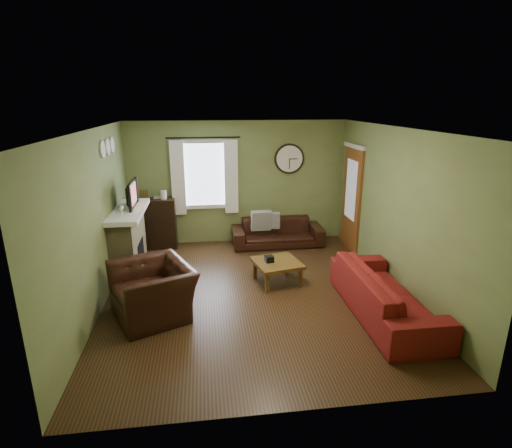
{
  "coord_description": "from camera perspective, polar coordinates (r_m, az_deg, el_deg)",
  "views": [
    {
      "loc": [
        -0.72,
        -5.79,
        2.99
      ],
      "look_at": [
        0.1,
        0.4,
        1.05
      ],
      "focal_mm": 28.0,
      "sensor_mm": 36.0,
      "label": 1
    }
  ],
  "objects": [
    {
      "name": "floor",
      "position": [
        6.55,
        -0.42,
        -9.88
      ],
      "size": [
        4.6,
        5.2,
        0.0
      ],
      "primitive_type": "cube",
      "color": "#392412",
      "rests_on": "ground"
    },
    {
      "name": "ceiling",
      "position": [
        5.84,
        -0.47,
        13.44
      ],
      "size": [
        4.6,
        5.2,
        0.0
      ],
      "primitive_type": "cube",
      "color": "white",
      "rests_on": "ground"
    },
    {
      "name": "wall_left",
      "position": [
        6.23,
        -21.92,
        0.26
      ],
      "size": [
        0.0,
        5.2,
        2.6
      ],
      "primitive_type": "cube",
      "color": "olive",
      "rests_on": "ground"
    },
    {
      "name": "wall_right",
      "position": [
        6.74,
        19.36,
        1.75
      ],
      "size": [
        0.0,
        5.2,
        2.6
      ],
      "primitive_type": "cube",
      "color": "olive",
      "rests_on": "ground"
    },
    {
      "name": "wall_back",
      "position": [
        8.59,
        -2.6,
        5.89
      ],
      "size": [
        4.6,
        0.0,
        2.6
      ],
      "primitive_type": "cube",
      "color": "olive",
      "rests_on": "ground"
    },
    {
      "name": "wall_front",
      "position": [
        3.68,
        4.64,
        -10.14
      ],
      "size": [
        4.6,
        0.0,
        2.6
      ],
      "primitive_type": "cube",
      "color": "olive",
      "rests_on": "ground"
    },
    {
      "name": "fireplace",
      "position": [
        7.48,
        -17.75,
        -2.62
      ],
      "size": [
        0.4,
        1.4,
        1.1
      ],
      "primitive_type": "cube",
      "color": "tan",
      "rests_on": "floor"
    },
    {
      "name": "firebox",
      "position": [
        7.54,
        -16.16,
        -4.37
      ],
      "size": [
        0.04,
        0.6,
        0.55
      ],
      "primitive_type": "cube",
      "color": "black",
      "rests_on": "fireplace"
    },
    {
      "name": "mantel",
      "position": [
        7.31,
        -17.94,
        1.74
      ],
      "size": [
        0.58,
        1.6,
        0.08
      ],
      "primitive_type": "cube",
      "color": "white",
      "rests_on": "fireplace"
    },
    {
      "name": "tv",
      "position": [
        7.4,
        -17.74,
        3.66
      ],
      "size": [
        0.08,
        0.6,
        0.35
      ],
      "primitive_type": "imported",
      "rotation": [
        0.0,
        0.0,
        1.57
      ],
      "color": "black",
      "rests_on": "mantel"
    },
    {
      "name": "tv_screen",
      "position": [
        7.37,
        -17.17,
        4.11
      ],
      "size": [
        0.02,
        0.62,
        0.36
      ],
      "primitive_type": "cube",
      "color": "#994C3F",
      "rests_on": "mantel"
    },
    {
      "name": "medallion_left",
      "position": [
        6.81,
        -21.07,
        9.9
      ],
      "size": [
        0.28,
        0.28,
        0.03
      ],
      "primitive_type": "cylinder",
      "color": "white",
      "rests_on": "wall_left"
    },
    {
      "name": "medallion_mid",
      "position": [
        7.15,
        -20.45,
        10.27
      ],
      "size": [
        0.28,
        0.28,
        0.03
      ],
      "primitive_type": "cylinder",
      "color": "white",
      "rests_on": "wall_left"
    },
    {
      "name": "medallion_right",
      "position": [
        7.49,
        -19.88,
        10.59
      ],
      "size": [
        0.28,
        0.28,
        0.03
      ],
      "primitive_type": "cylinder",
      "color": "white",
      "rests_on": "wall_left"
    },
    {
      "name": "window_pane",
      "position": [
        8.5,
        -7.34,
        7.03
      ],
      "size": [
        1.0,
        0.02,
        1.3
      ],
      "primitive_type": null,
      "color": "silver",
      "rests_on": "wall_back"
    },
    {
      "name": "curtain_rod",
      "position": [
        8.3,
        -7.54,
        12.14
      ],
      "size": [
        0.03,
        0.03,
        1.5
      ],
      "primitive_type": "cylinder",
      "color": "black",
      "rests_on": "wall_back"
    },
    {
      "name": "curtain_left",
      "position": [
        8.43,
        -11.09,
        6.41
      ],
      "size": [
        0.28,
        0.04,
        1.55
      ],
      "primitive_type": "cube",
      "color": "white",
      "rests_on": "wall_back"
    },
    {
      "name": "curtain_right",
      "position": [
        8.43,
        -3.56,
        6.7
      ],
      "size": [
        0.28,
        0.04,
        1.55
      ],
      "primitive_type": "cube",
      "color": "white",
      "rests_on": "wall_back"
    },
    {
      "name": "wall_clock",
      "position": [
        8.62,
        4.79,
        9.27
      ],
      "size": [
        0.64,
        0.06,
        0.64
      ],
      "primitive_type": null,
      "color": "white",
      "rests_on": "wall_back"
    },
    {
      "name": "door",
      "position": [
        8.43,
        13.49,
        3.47
      ],
      "size": [
        0.05,
        0.9,
        2.1
      ],
      "primitive_type": "cube",
      "color": "brown",
      "rests_on": "floor"
    },
    {
      "name": "bookshelf",
      "position": [
        8.61,
        -14.27,
        0.07
      ],
      "size": [
        0.88,
        0.38,
        1.05
      ],
      "primitive_type": null,
      "color": "black",
      "rests_on": "floor"
    },
    {
      "name": "book",
      "position": [
        8.6,
        -14.33,
        3.08
      ],
      "size": [
        0.18,
        0.24,
        0.02
      ],
      "primitive_type": "imported",
      "rotation": [
        0.0,
        0.0,
        -0.01
      ],
      "color": "brown",
      "rests_on": "bookshelf"
    },
    {
      "name": "sofa_brown",
      "position": [
        8.57,
        3.1,
        -1.18
      ],
      "size": [
        1.92,
        0.75,
        0.56
      ],
      "primitive_type": "imported",
      "color": "black",
      "rests_on": "floor"
    },
    {
      "name": "pillow_left",
      "position": [
        8.45,
        0.76,
        0.48
      ],
      "size": [
        0.43,
        0.14,
        0.43
      ],
      "primitive_type": "cube",
      "rotation": [
        0.0,
        0.0,
        0.02
      ],
      "color": "gray",
      "rests_on": "sofa_brown"
    },
    {
      "name": "pillow_right",
      "position": [
        8.49,
        2.23,
        0.54
      ],
      "size": [
        0.37,
        0.2,
        0.35
      ],
      "primitive_type": "cube",
      "rotation": [
        0.0,
        0.0,
        -0.28
      ],
      "color": "gray",
      "rests_on": "sofa_brown"
    },
    {
      "name": "sofa_red",
      "position": [
        6.12,
        17.94,
        -9.37
      ],
      "size": [
        0.9,
        2.29,
        0.67
      ],
      "primitive_type": "imported",
      "rotation": [
        0.0,
        0.0,
        1.57
      ],
      "color": "maroon",
      "rests_on": "floor"
    },
    {
      "name": "armchair",
      "position": [
        5.99,
        -14.51,
        -9.19
      ],
      "size": [
        1.4,
        1.48,
        0.76
      ],
      "primitive_type": "imported",
      "rotation": [
        0.0,
        0.0,
        -1.15
      ],
      "color": "black",
      "rests_on": "floor"
    },
    {
      "name": "coffee_table",
      "position": [
        6.84,
        2.99,
        -6.87
      ],
      "size": [
        0.87,
        0.87,
        0.39
      ],
      "primitive_type": null,
      "rotation": [
        0.0,
        0.0,
        0.22
      ],
      "color": "brown",
      "rests_on": "floor"
    },
    {
      "name": "tissue_box",
      "position": [
        6.74,
        1.88,
        -5.34
      ],
      "size": [
        0.16,
        0.16,
        0.1
      ],
      "primitive_type": "cube",
      "rotation": [
        0.0,
        0.0,
        0.18
      ],
      "color": "black",
      "rests_on": "coffee_table"
    },
    {
      "name": "wine_glass_a",
      "position": [
        6.77,
        -18.62,
        1.65
      ],
      "size": [
        0.06,
        0.06,
        0.18
      ],
      "primitive_type": null,
      "color": "white",
      "rests_on": "mantel"
    },
    {
      "name": "wine_glass_b",
      "position": [
        6.78,
        -18.6,
        1.71
      ],
      "size": [
        0.07,
        0.07,
        0.19
      ],
      "primitive_type": null,
      "color": "white",
      "rests_on": "mantel"
    }
  ]
}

